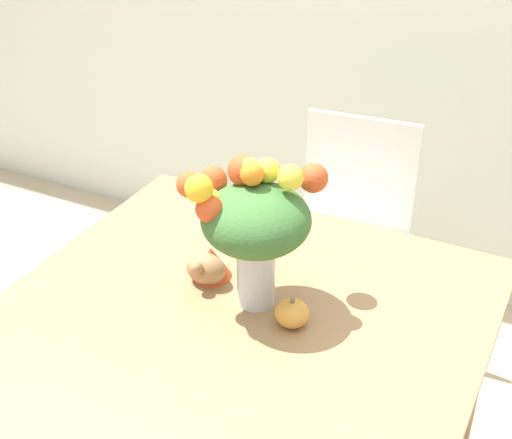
% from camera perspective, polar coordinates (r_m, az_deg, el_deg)
% --- Properties ---
extents(dining_table, '(1.14, 1.10, 0.77)m').
position_cam_1_polar(dining_table, '(1.77, -1.64, -10.34)').
color(dining_table, '#9E754C').
rests_on(dining_table, ground_plane).
extents(flower_vase, '(0.31, 0.30, 0.37)m').
position_cam_1_polar(flower_vase, '(1.64, -0.21, -0.11)').
color(flower_vase, silver).
rests_on(flower_vase, dining_table).
extents(pumpkin, '(0.08, 0.08, 0.07)m').
position_cam_1_polar(pumpkin, '(1.67, 2.91, -7.49)').
color(pumpkin, gold).
rests_on(pumpkin, dining_table).
extents(turkey_figurine, '(0.11, 0.14, 0.09)m').
position_cam_1_polar(turkey_figurine, '(1.82, -3.81, -3.64)').
color(turkey_figurine, '#A87A4C').
rests_on(turkey_figurine, dining_table).
extents(dining_chair_near_window, '(0.45, 0.45, 0.91)m').
position_cam_1_polar(dining_chair_near_window, '(2.54, 7.21, -1.81)').
color(dining_chair_near_window, white).
rests_on(dining_chair_near_window, ground_plane).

